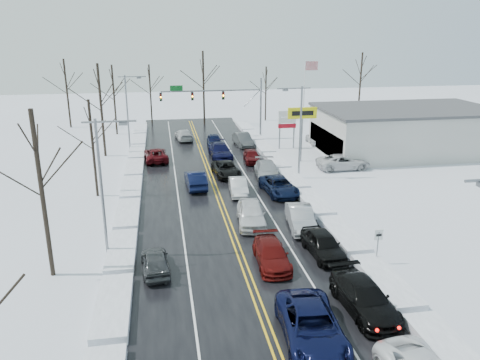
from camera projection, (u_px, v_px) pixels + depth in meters
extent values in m
plane|color=silver|center=(228.00, 223.00, 35.52)|extent=(160.00, 160.00, 0.00)
cube|color=black|center=(225.00, 213.00, 37.39)|extent=(14.00, 84.00, 0.01)
cube|color=white|center=(127.00, 220.00, 36.17)|extent=(1.79, 72.00, 0.51)
cube|color=white|center=(316.00, 208.00, 38.62)|extent=(1.79, 72.00, 0.51)
cylinder|color=slate|center=(261.00, 109.00, 61.91)|extent=(0.24, 0.24, 8.00)
cylinder|color=slate|center=(212.00, 91.00, 60.10)|extent=(13.00, 0.18, 0.18)
cylinder|color=slate|center=(252.00, 98.00, 61.29)|extent=(2.33, 0.10, 2.33)
cube|color=#0C591E|center=(176.00, 88.00, 59.25)|extent=(1.60, 0.08, 0.70)
cube|color=black|center=(223.00, 96.00, 60.54)|extent=(0.32, 0.25, 1.05)
sphere|color=#3F0705|center=(223.00, 93.00, 60.30)|extent=(0.20, 0.20, 0.20)
sphere|color=orange|center=(223.00, 96.00, 60.39)|extent=(0.22, 0.22, 0.22)
sphere|color=black|center=(223.00, 98.00, 60.48)|extent=(0.20, 0.20, 0.20)
cube|color=black|center=(192.00, 96.00, 59.90)|extent=(0.32, 0.25, 1.05)
sphere|color=#3F0705|center=(192.00, 94.00, 59.66)|extent=(0.20, 0.20, 0.20)
sphere|color=orange|center=(192.00, 96.00, 59.75)|extent=(0.22, 0.22, 0.22)
sphere|color=black|center=(193.00, 99.00, 59.84)|extent=(0.20, 0.20, 0.20)
cube|color=black|center=(161.00, 97.00, 59.25)|extent=(0.32, 0.25, 1.05)
sphere|color=#3F0705|center=(161.00, 95.00, 59.01)|extent=(0.20, 0.20, 0.20)
sphere|color=orange|center=(161.00, 97.00, 59.10)|extent=(0.22, 0.22, 0.22)
sphere|color=black|center=(161.00, 99.00, 59.20)|extent=(0.20, 0.20, 0.20)
cylinder|color=slate|center=(301.00, 137.00, 51.35)|extent=(0.20, 0.20, 5.60)
cube|color=yellow|center=(302.00, 113.00, 50.55)|extent=(3.20, 0.30, 1.20)
cube|color=black|center=(303.00, 113.00, 50.39)|extent=(2.40, 0.04, 0.50)
cylinder|color=slate|center=(280.00, 133.00, 57.08)|extent=(0.16, 0.16, 4.00)
cylinder|color=slate|center=(294.00, 132.00, 57.37)|extent=(0.16, 0.16, 4.00)
cube|color=white|center=(287.00, 114.00, 56.51)|extent=(2.20, 0.22, 0.70)
cube|color=white|center=(287.00, 120.00, 56.76)|extent=(2.20, 0.22, 0.70)
cube|color=#A70C1A|center=(287.00, 126.00, 56.98)|extent=(2.20, 0.22, 0.50)
cylinder|color=slate|center=(377.00, 248.00, 29.00)|extent=(0.08, 0.08, 2.20)
cube|color=white|center=(379.00, 235.00, 28.72)|extent=(0.55, 0.05, 0.70)
cube|color=black|center=(379.00, 235.00, 28.68)|extent=(0.35, 0.02, 0.15)
cylinder|color=silver|center=(304.00, 98.00, 64.53)|extent=(0.14, 0.14, 10.00)
cube|color=#B4B4AF|center=(406.00, 131.00, 55.49)|extent=(20.00, 12.00, 5.00)
cube|color=#262628|center=(325.00, 142.00, 54.16)|extent=(0.10, 11.00, 2.80)
cube|color=#3F3F42|center=(408.00, 109.00, 54.67)|extent=(20.40, 12.40, 0.30)
cylinder|color=slate|center=(300.00, 133.00, 44.88)|extent=(0.18, 0.18, 9.00)
cylinder|color=slate|center=(294.00, 88.00, 43.43)|extent=(3.20, 0.12, 0.12)
cube|color=slate|center=(285.00, 90.00, 43.34)|extent=(0.50, 0.25, 0.18)
cylinder|color=slate|center=(102.00, 190.00, 29.02)|extent=(0.18, 0.18, 9.00)
cylinder|color=slate|center=(109.00, 122.00, 27.82)|extent=(3.20, 0.12, 0.12)
cube|color=slate|center=(123.00, 124.00, 28.00)|extent=(0.50, 0.25, 0.18)
cylinder|color=slate|center=(127.00, 114.00, 55.28)|extent=(0.18, 0.18, 9.00)
cylinder|color=slate|center=(132.00, 77.00, 54.08)|extent=(3.20, 0.12, 0.12)
cube|color=slate|center=(139.00, 78.00, 54.26)|extent=(0.50, 0.25, 0.18)
cylinder|color=#2D231C|center=(42.00, 197.00, 26.51)|extent=(0.27, 0.27, 10.00)
cylinder|color=#2D231C|center=(93.00, 149.00, 40.03)|extent=(0.23, 0.23, 8.50)
cylinder|color=#2D231C|center=(102.00, 111.00, 52.74)|extent=(0.28, 0.28, 10.50)
cylinder|color=#2D231C|center=(114.00, 100.00, 64.21)|extent=(0.25, 0.25, 9.50)
cylinder|color=#2D231C|center=(67.00, 94.00, 68.60)|extent=(0.27, 0.27, 10.00)
cylinder|color=#2D231C|center=(151.00, 94.00, 71.62)|extent=(0.24, 0.24, 9.00)
cylinder|color=#2D231C|center=(204.00, 88.00, 70.72)|extent=(0.29, 0.29, 11.00)
cylinder|color=#2D231C|center=(266.00, 94.00, 74.12)|extent=(0.23, 0.23, 8.50)
cylinder|color=#2D231C|center=(360.00, 85.00, 76.85)|extent=(0.28, 0.28, 10.50)
imported|color=#0B0F33|center=(311.00, 341.00, 22.10)|extent=(3.14, 6.06, 1.63)
imported|color=#540C0B|center=(271.00, 264.00, 29.31)|extent=(2.14, 4.85, 1.38)
imported|color=silver|center=(251.00, 224.00, 35.33)|extent=(2.55, 5.22, 1.72)
imported|color=silver|center=(238.00, 194.00, 41.82)|extent=(1.73, 4.29, 1.39)
imported|color=black|center=(226.00, 176.00, 47.04)|extent=(2.71, 5.19, 1.40)
imported|color=black|center=(220.00, 158.00, 53.48)|extent=(2.43, 5.72, 1.65)
imported|color=black|center=(214.00, 146.00, 58.81)|extent=(2.01, 4.51, 1.51)
imported|color=black|center=(363.00, 310.00, 24.48)|extent=(2.48, 5.48, 1.56)
imported|color=black|center=(323.00, 255.00, 30.50)|extent=(2.10, 4.72, 1.58)
imported|color=#97999F|center=(300.00, 228.00, 34.65)|extent=(2.25, 5.04, 1.61)
imported|color=black|center=(279.00, 194.00, 41.86)|extent=(2.98, 5.54, 1.48)
imported|color=#9B9FA3|center=(267.00, 178.00, 46.24)|extent=(2.81, 5.67, 1.58)
imported|color=#44090B|center=(252.00, 162.00, 51.81)|extent=(1.95, 4.25, 1.41)
imported|color=#3C3E40|center=(243.00, 146.00, 59.07)|extent=(2.19, 5.02, 1.60)
imported|color=black|center=(196.00, 187.00, 43.50)|extent=(1.92, 4.87, 1.58)
imported|color=#4A090E|center=(156.00, 161.00, 52.31)|extent=(2.85, 5.38, 1.44)
imported|color=#BABABC|center=(184.00, 140.00, 62.16)|extent=(2.52, 5.07, 1.41)
imported|color=#383A3D|center=(156.00, 271.00, 28.42)|extent=(1.92, 4.14, 1.37)
imported|color=silver|center=(343.00, 169.00, 49.24)|extent=(5.62, 2.67, 1.55)
imported|color=black|center=(354.00, 158.00, 53.47)|extent=(2.24, 5.15, 1.48)
imported|color=silver|center=(316.00, 144.00, 59.92)|extent=(1.97, 4.65, 1.57)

